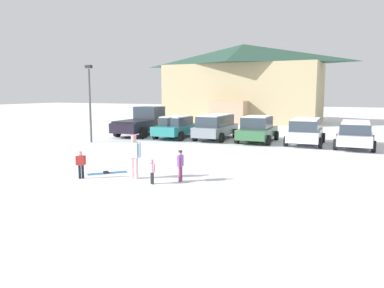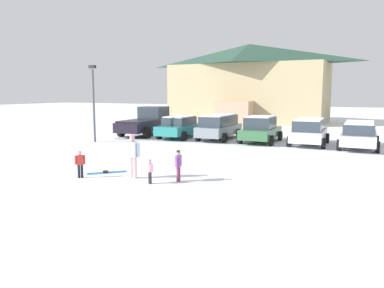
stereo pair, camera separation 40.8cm
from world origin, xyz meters
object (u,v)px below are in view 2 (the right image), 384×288
at_px(pickup_truck, 148,122).
at_px(parked_teal_hatchback, 181,127).
at_px(pair_of_skis, 107,172).
at_px(parked_white_suv, 309,131).
at_px(parked_silver_wagon, 359,134).
at_px(skier_adult_in_blue_parka, 133,154).
at_px(parked_green_coupe, 261,129).
at_px(skier_child_in_red_jacket, 80,163).
at_px(skier_child_in_pink_snowsuit, 150,170).
at_px(skier_child_in_purple_jacket, 178,164).
at_px(lamp_post, 93,99).
at_px(ski_lodge, 248,83).
at_px(parked_grey_wagon, 219,126).

bearing_deg(pickup_truck, parked_teal_hatchback, -11.97).
relative_size(pickup_truck, pair_of_skis, 4.48).
bearing_deg(parked_white_suv, pair_of_skis, -116.79).
xyz_separation_m(parked_silver_wagon, pickup_truck, (-14.99, 0.56, 0.14)).
distance_m(skier_adult_in_blue_parka, pair_of_skis, 1.80).
bearing_deg(parked_green_coupe, parked_teal_hatchback, -178.11).
bearing_deg(skier_child_in_red_jacket, skier_child_in_pink_snowsuit, 7.39).
relative_size(parked_white_suv, skier_child_in_pink_snowsuit, 4.96).
bearing_deg(skier_child_in_purple_jacket, parked_green_coupe, 91.43).
bearing_deg(skier_child_in_pink_snowsuit, skier_child_in_red_jacket, -172.61).
relative_size(parked_silver_wagon, skier_child_in_red_jacket, 4.56).
distance_m(pickup_truck, skier_child_in_pink_snowsuit, 15.81).
bearing_deg(lamp_post, skier_child_in_purple_jacket, -35.67).
relative_size(ski_lodge, skier_adult_in_blue_parka, 10.40).
distance_m(parked_green_coupe, pair_of_skis, 12.41).
distance_m(skier_child_in_purple_jacket, pair_of_skis, 3.40).
distance_m(ski_lodge, skier_child_in_red_jacket, 30.08).
height_order(parked_teal_hatchback, skier_child_in_red_jacket, parked_teal_hatchback).
distance_m(parked_teal_hatchback, skier_child_in_purple_jacket, 13.31).
distance_m(pickup_truck, skier_child_in_red_jacket, 14.78).
xyz_separation_m(parked_white_suv, lamp_post, (-12.99, -4.76, 1.96)).
bearing_deg(parked_green_coupe, pair_of_skis, -104.21).
bearing_deg(parked_teal_hatchback, pair_of_skis, -76.61).
relative_size(pickup_truck, lamp_post, 1.19).
xyz_separation_m(skier_child_in_red_jacket, pair_of_skis, (0.33, 1.14, -0.57)).
xyz_separation_m(parked_white_suv, skier_child_in_red_jacket, (-6.44, -13.24, -0.30)).
bearing_deg(parked_teal_hatchback, pickup_truck, 168.03).
bearing_deg(skier_child_in_purple_jacket, skier_child_in_red_jacket, -162.70).
height_order(parked_white_suv, skier_child_in_purple_jacket, parked_white_suv).
distance_m(parked_grey_wagon, parked_white_suv, 6.07).
height_order(parked_silver_wagon, pair_of_skis, parked_silver_wagon).
relative_size(parked_grey_wagon, skier_child_in_pink_snowsuit, 5.38).
xyz_separation_m(parked_grey_wagon, lamp_post, (-6.92, -4.84, 1.92)).
height_order(parked_grey_wagon, skier_child_in_red_jacket, parked_grey_wagon).
bearing_deg(skier_adult_in_blue_parka, parked_teal_hatchback, 109.69).
height_order(parked_green_coupe, pair_of_skis, parked_green_coupe).
bearing_deg(parked_white_suv, skier_child_in_purple_jacket, -102.89).
distance_m(skier_child_in_pink_snowsuit, skier_adult_in_blue_parka, 1.24).
relative_size(parked_silver_wagon, skier_child_in_purple_jacket, 4.10).
distance_m(skier_child_in_red_jacket, lamp_post, 10.95).
height_order(skier_child_in_pink_snowsuit, pair_of_skis, skier_child_in_pink_snowsuit).
xyz_separation_m(parked_grey_wagon, pair_of_skis, (-0.04, -12.17, -0.91)).
xyz_separation_m(skier_child_in_red_jacket, lamp_post, (-6.55, 8.48, 2.25)).
distance_m(parked_grey_wagon, parked_green_coupe, 3.00).
bearing_deg(parked_silver_wagon, skier_adult_in_blue_parka, -121.33).
relative_size(skier_child_in_purple_jacket, skier_child_in_red_jacket, 1.11).
bearing_deg(pair_of_skis, skier_child_in_red_jacket, -106.23).
bearing_deg(lamp_post, pair_of_skis, -46.84).
height_order(skier_adult_in_blue_parka, lamp_post, lamp_post).
xyz_separation_m(pickup_truck, skier_child_in_red_jacket, (5.69, -13.63, -0.40)).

